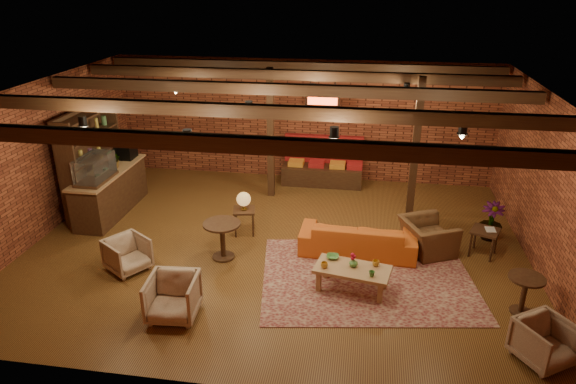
% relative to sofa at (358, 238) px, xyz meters
% --- Properties ---
extents(floor, '(10.00, 10.00, 0.00)m').
position_rel_sofa_xyz_m(floor, '(-1.66, 0.03, -0.34)').
color(floor, '#3D200F').
rests_on(floor, ground).
extents(ceiling, '(10.00, 8.00, 0.02)m').
position_rel_sofa_xyz_m(ceiling, '(-1.66, 0.03, 2.86)').
color(ceiling, black).
rests_on(ceiling, wall_back).
extents(wall_back, '(10.00, 0.02, 3.20)m').
position_rel_sofa_xyz_m(wall_back, '(-1.66, 4.03, 1.26)').
color(wall_back, maroon).
rests_on(wall_back, ground).
extents(wall_front, '(10.00, 0.02, 3.20)m').
position_rel_sofa_xyz_m(wall_front, '(-1.66, -3.97, 1.26)').
color(wall_front, maroon).
rests_on(wall_front, ground).
extents(wall_left, '(0.02, 8.00, 3.20)m').
position_rel_sofa_xyz_m(wall_left, '(-6.66, 0.03, 1.26)').
color(wall_left, maroon).
rests_on(wall_left, ground).
extents(wall_right, '(0.02, 8.00, 3.20)m').
position_rel_sofa_xyz_m(wall_right, '(3.34, 0.03, 1.26)').
color(wall_right, maroon).
rests_on(wall_right, ground).
extents(ceiling_beams, '(9.80, 6.40, 0.22)m').
position_rel_sofa_xyz_m(ceiling_beams, '(-1.66, 0.03, 2.74)').
color(ceiling_beams, black).
rests_on(ceiling_beams, ceiling).
extents(ceiling_pipe, '(9.60, 0.12, 0.12)m').
position_rel_sofa_xyz_m(ceiling_pipe, '(-1.66, 1.63, 2.51)').
color(ceiling_pipe, black).
rests_on(ceiling_pipe, ceiling).
extents(post_left, '(0.16, 0.16, 3.20)m').
position_rel_sofa_xyz_m(post_left, '(-2.26, 2.63, 1.26)').
color(post_left, black).
rests_on(post_left, ground).
extents(post_right, '(0.16, 0.16, 3.20)m').
position_rel_sofa_xyz_m(post_right, '(1.14, 2.03, 1.26)').
color(post_right, black).
rests_on(post_right, ground).
extents(service_counter, '(0.80, 2.50, 1.60)m').
position_rel_sofa_xyz_m(service_counter, '(-5.76, 1.03, 0.46)').
color(service_counter, black).
rests_on(service_counter, ground).
extents(plant_counter, '(0.35, 0.39, 0.30)m').
position_rel_sofa_xyz_m(plant_counter, '(-5.66, 1.23, 0.88)').
color(plant_counter, '#337F33').
rests_on(plant_counter, service_counter).
extents(shelving_hutch, '(0.52, 2.00, 2.40)m').
position_rel_sofa_xyz_m(shelving_hutch, '(-6.16, 1.13, 0.86)').
color(shelving_hutch, black).
rests_on(shelving_hutch, ground).
extents(banquette, '(2.10, 0.70, 1.00)m').
position_rel_sofa_xyz_m(banquette, '(-1.06, 3.58, 0.16)').
color(banquette, '#A21B1B').
rests_on(banquette, ground).
extents(service_sign, '(0.86, 0.06, 0.30)m').
position_rel_sofa_xyz_m(service_sign, '(-1.06, 3.13, 2.01)').
color(service_sign, '#FF4519').
rests_on(service_sign, ceiling).
extents(ceiling_spotlights, '(6.40, 4.40, 0.28)m').
position_rel_sofa_xyz_m(ceiling_spotlights, '(-1.66, 0.03, 2.52)').
color(ceiling_spotlights, black).
rests_on(ceiling_spotlights, ceiling).
extents(rug, '(4.23, 3.48, 0.01)m').
position_rel_sofa_xyz_m(rug, '(0.21, -0.92, -0.33)').
color(rug, maroon).
rests_on(rug, floor).
extents(sofa, '(2.33, 0.97, 0.67)m').
position_rel_sofa_xyz_m(sofa, '(0.00, 0.00, 0.00)').
color(sofa, '#C3541B').
rests_on(sofa, floor).
extents(coffee_table, '(1.40, 0.88, 0.70)m').
position_rel_sofa_xyz_m(coffee_table, '(-0.07, -1.34, 0.06)').
color(coffee_table, '#A1804B').
rests_on(coffee_table, floor).
extents(side_table_lamp, '(0.54, 0.54, 0.96)m').
position_rel_sofa_xyz_m(side_table_lamp, '(-2.44, 0.48, 0.39)').
color(side_table_lamp, black).
rests_on(side_table_lamp, floor).
extents(round_table_left, '(0.73, 0.73, 0.76)m').
position_rel_sofa_xyz_m(round_table_left, '(-2.61, -0.61, 0.18)').
color(round_table_left, black).
rests_on(round_table_left, floor).
extents(armchair_a, '(0.93, 0.95, 0.72)m').
position_rel_sofa_xyz_m(armchair_a, '(-4.26, -1.33, 0.02)').
color(armchair_a, beige).
rests_on(armchair_a, floor).
extents(armchair_b, '(0.83, 0.79, 0.80)m').
position_rel_sofa_xyz_m(armchair_b, '(-2.90, -2.58, 0.07)').
color(armchair_b, beige).
rests_on(armchair_b, floor).
extents(armchair_right, '(1.03, 1.21, 0.90)m').
position_rel_sofa_xyz_m(armchair_right, '(1.37, 0.27, 0.11)').
color(armchair_right, brown).
rests_on(armchair_right, floor).
extents(side_table_book, '(0.65, 0.65, 0.58)m').
position_rel_sofa_xyz_m(side_table_book, '(2.46, 0.30, 0.18)').
color(side_table_book, black).
rests_on(side_table_book, floor).
extents(round_table_right, '(0.58, 0.58, 0.68)m').
position_rel_sofa_xyz_m(round_table_right, '(2.74, -1.58, 0.12)').
color(round_table_right, black).
rests_on(round_table_right, floor).
extents(armchair_far, '(0.95, 0.94, 0.73)m').
position_rel_sofa_xyz_m(armchair_far, '(2.74, -2.75, 0.03)').
color(armchair_far, beige).
rests_on(armchair_far, floor).
extents(plant_tall, '(1.67, 1.67, 2.46)m').
position_rel_sofa_xyz_m(plant_tall, '(2.74, 1.04, 0.90)').
color(plant_tall, '#4C7F4C').
rests_on(plant_tall, floor).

